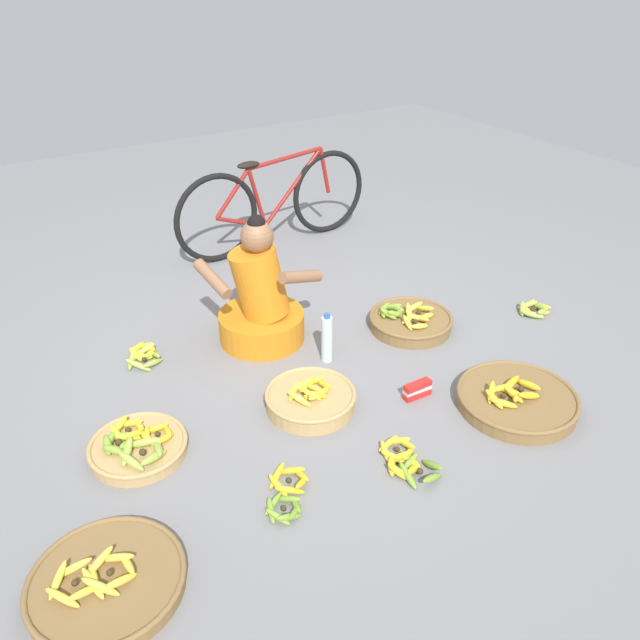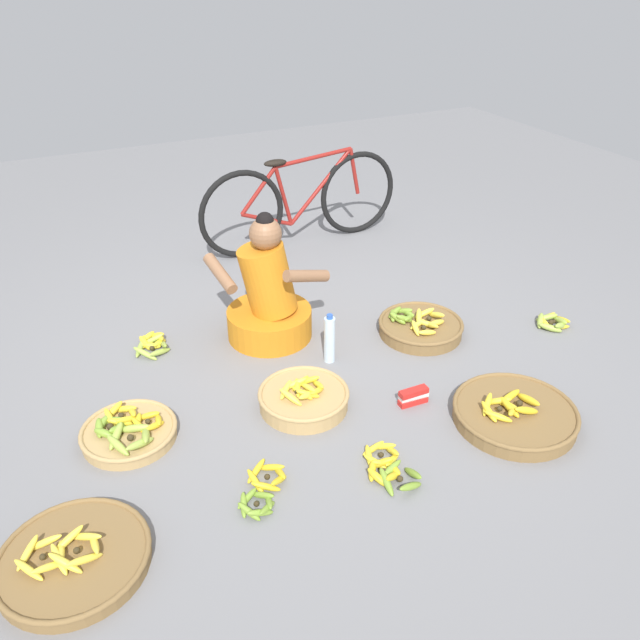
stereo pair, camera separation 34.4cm
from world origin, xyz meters
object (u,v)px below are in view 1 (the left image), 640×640
at_px(banana_basket_back_left, 138,446).
at_px(banana_basket_front_right, 517,399).
at_px(bicycle_leaning, 275,203).
at_px(vendor_woman_front, 260,302).
at_px(banana_basket_mid_right, 106,582).
at_px(loose_bananas_mid_left, 143,355).
at_px(water_bottle, 327,339).
at_px(loose_bananas_back_right, 406,461).
at_px(loose_bananas_front_left, 287,494).
at_px(loose_bananas_near_vendor, 534,309).
at_px(packet_carton_stack, 417,389).
at_px(banana_basket_back_center, 310,399).
at_px(banana_basket_front_center, 410,321).

relative_size(banana_basket_back_left, banana_basket_front_right, 0.75).
bearing_deg(bicycle_leaning, vendor_woman_front, -122.47).
height_order(banana_basket_mid_right, loose_bananas_mid_left, banana_basket_mid_right).
bearing_deg(bicycle_leaning, banana_basket_front_right, -88.83).
xyz_separation_m(vendor_woman_front, water_bottle, (0.21, -0.41, -0.11)).
xyz_separation_m(banana_basket_front_right, loose_bananas_back_right, (-0.77, -0.03, -0.02)).
bearing_deg(water_bottle, banana_basket_mid_right, -151.09).
distance_m(vendor_woman_front, bicycle_leaning, 1.43).
height_order(banana_basket_front_right, loose_bananas_front_left, banana_basket_front_right).
distance_m(vendor_woman_front, banana_basket_front_right, 1.56).
bearing_deg(loose_bananas_back_right, bicycle_leaning, 74.24).
distance_m(banana_basket_mid_right, loose_bananas_near_vendor, 3.05).
xyz_separation_m(loose_bananas_near_vendor, packet_carton_stack, (-1.23, -0.28, 0.02)).
distance_m(bicycle_leaning, loose_bananas_mid_left, 1.81).
xyz_separation_m(bicycle_leaning, banana_basket_mid_right, (-2.09, -2.46, -0.32)).
distance_m(bicycle_leaning, loose_bananas_front_left, 2.76).
relative_size(loose_bananas_mid_left, loose_bananas_back_right, 0.79).
bearing_deg(loose_bananas_front_left, banana_basket_back_center, 49.32).
relative_size(loose_bananas_front_left, water_bottle, 1.05).
bearing_deg(banana_basket_back_left, loose_bananas_near_vendor, -1.69).
xyz_separation_m(banana_basket_front_center, banana_basket_back_left, (-1.84, -0.21, -0.01)).
distance_m(banana_basket_back_left, packet_carton_stack, 1.46).
bearing_deg(banana_basket_back_left, water_bottle, 8.99).
height_order(loose_bananas_back_right, packet_carton_stack, packet_carton_stack).
bearing_deg(banana_basket_front_right, banana_basket_mid_right, 178.62).
distance_m(banana_basket_back_left, loose_bananas_near_vendor, 2.65).
bearing_deg(loose_bananas_front_left, loose_bananas_near_vendor, 14.10).
relative_size(banana_basket_back_center, loose_bananas_mid_left, 1.64).
height_order(loose_bananas_near_vendor, packet_carton_stack, packet_carton_stack).
bearing_deg(packet_carton_stack, water_bottle, 111.99).
bearing_deg(banana_basket_back_center, banana_basket_front_right, -32.02).
xyz_separation_m(loose_bananas_near_vendor, loose_bananas_mid_left, (-2.36, 0.85, 0.00)).
bearing_deg(loose_bananas_back_right, vendor_woman_front, 92.00).
distance_m(bicycle_leaning, loose_bananas_near_vendor, 2.11).
distance_m(vendor_woman_front, packet_carton_stack, 1.07).
distance_m(banana_basket_front_right, loose_bananas_back_right, 0.77).
bearing_deg(loose_bananas_mid_left, bicycle_leaning, 35.10).
bearing_deg(water_bottle, loose_bananas_back_right, -99.95).
bearing_deg(packet_carton_stack, banana_basket_back_left, 165.64).
bearing_deg(vendor_woman_front, banana_basket_back_left, -148.76).
relative_size(banana_basket_back_left, packet_carton_stack, 2.77).
relative_size(banana_basket_back_center, loose_bananas_front_left, 1.47).
bearing_deg(loose_bananas_front_left, banana_basket_front_right, -3.58).
bearing_deg(vendor_woman_front, banana_basket_back_center, -97.93).
bearing_deg(vendor_woman_front, banana_basket_mid_right, -136.55).
xyz_separation_m(banana_basket_back_left, loose_bananas_mid_left, (0.29, 0.77, -0.02)).
relative_size(bicycle_leaning, water_bottle, 5.50).
relative_size(banana_basket_front_right, water_bottle, 2.03).
bearing_deg(banana_basket_mid_right, loose_bananas_mid_left, 66.17).
bearing_deg(banana_basket_front_center, loose_bananas_near_vendor, -19.53).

